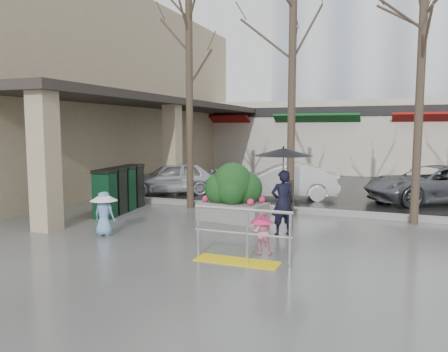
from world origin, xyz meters
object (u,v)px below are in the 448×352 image
Objects in this scene: tree_west at (189,43)px; news_boxes at (120,190)px; tree_midwest at (293,29)px; child_blue at (104,209)px; handrail at (240,243)px; car_c at (433,184)px; child_pink at (262,229)px; tree_mideast at (423,33)px; car_a at (173,177)px; woman at (283,177)px; planter at (233,193)px; car_b at (283,181)px.

tree_west reaches higher than news_boxes.
tree_midwest is at bearing 7.93° from news_boxes.
tree_west is 6.00m from child_blue.
handrail is 1.82× the size of child_blue.
car_c is (7.47, 7.84, -0.00)m from child_blue.
child_pink is 5.87m from news_boxes.
tree_mideast reaches higher than handrail.
car_a and car_c have the same top height.
handrail is at bearing 53.71° from child_pink.
news_boxes is (-1.36, 2.59, 0.04)m from child_blue.
tree_mideast is at bearing 56.81° from handrail.
woman is 7.29m from car_c.
tree_west is 7.12m from child_pink.
planter is (2.22, 2.65, 0.12)m from child_blue.
news_boxes is at bearing 145.88° from handrail.
car_a is at bearing -110.20° from car_c.
planter is (-1.25, -1.36, -4.48)m from tree_midwest.
tree_mideast is 3.34× the size of planter.
tree_mideast is 6.28m from planter.
tree_mideast is 6.21× the size of child_blue.
tree_midwest is 6.69× the size of child_blue.
car_c is (7.20, 3.83, -4.45)m from tree_west.
child_blue is 0.42× the size of news_boxes.
handrail is at bearing 51.60° from woman.
planter is at bearing -34.90° from tree_west.
news_boxes is 0.55× the size of car_c.
tree_west reaches higher than car_b.
car_a is at bearing -68.32° from child_pink.
woman is (-2.92, -2.46, -3.48)m from tree_mideast.
car_b is at bearing -106.96° from car_c.
car_b is at bearing 146.17° from tree_mideast.
tree_mideast is 1.70× the size of car_b.
car_a reaches higher than child_blue.
tree_mideast is 2.63× the size of news_boxes.
car_c is (9.16, 1.35, 0.00)m from car_a.
car_a is 0.82× the size of car_c.
car_a is 4.27m from car_b.
tree_mideast is at bearing -0.00° from tree_midwest.
woman is at bearing 84.55° from handrail.
car_b and car_c have the same top height.
tree_midwest is at bearing 2.20° from car_b.
car_c is (5.25, 5.18, -0.13)m from planter.
tree_midwest is 7.34m from car_a.
news_boxes is 0.65× the size of car_b.
car_c is (3.62, 6.28, -0.75)m from woman.
car_b is at bearing 85.18° from planter.
tree_west reaches higher than tree_mideast.
child_blue is (-0.27, -4.01, -4.45)m from tree_west.
car_c is at bearing 27.98° from tree_west.
child_blue is 0.27× the size of car_b.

